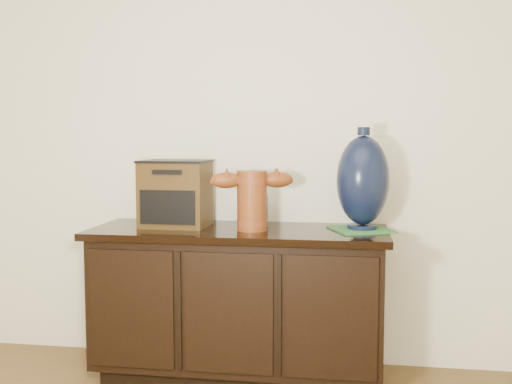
% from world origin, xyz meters
% --- Properties ---
extents(sideboard, '(1.46, 0.56, 0.75)m').
position_xyz_m(sideboard, '(0.00, 2.23, 0.39)').
color(sideboard, black).
rests_on(sideboard, ground).
extents(terracotta_vessel, '(0.41, 0.19, 0.29)m').
position_xyz_m(terracotta_vessel, '(0.08, 2.18, 0.92)').
color(terracotta_vessel, brown).
rests_on(terracotta_vessel, sideboard).
extents(tv_radio, '(0.34, 0.28, 0.34)m').
position_xyz_m(tv_radio, '(-0.33, 2.26, 0.92)').
color(tv_radio, '#3D280F').
rests_on(tv_radio, sideboard).
extents(green_mat, '(0.34, 0.34, 0.01)m').
position_xyz_m(green_mat, '(0.60, 2.26, 0.76)').
color(green_mat, '#306B32').
rests_on(green_mat, sideboard).
extents(lamp_base, '(0.33, 0.33, 0.49)m').
position_xyz_m(lamp_base, '(0.60, 2.26, 1.00)').
color(lamp_base, black).
rests_on(lamp_base, green_mat).
extents(spray_can, '(0.06, 0.06, 0.18)m').
position_xyz_m(spray_can, '(0.10, 2.37, 0.84)').
color(spray_can, '#530E0F').
rests_on(spray_can, sideboard).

